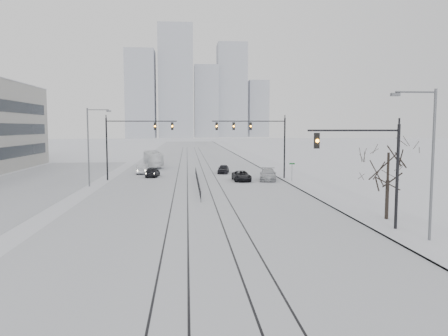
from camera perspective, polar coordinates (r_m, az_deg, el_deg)
ground at (r=22.22m, az=-1.51°, el=-12.48°), size 500.00×500.00×0.00m
road at (r=81.41m, az=-3.98°, el=0.53°), size 22.00×260.00×0.02m
sidewalk_east at (r=82.72m, az=5.41°, el=0.64°), size 5.00×260.00×0.16m
curb at (r=82.32m, az=3.73°, el=0.62°), size 0.10×260.00×0.12m
parking_strip at (r=59.56m, az=-23.21°, el=-1.64°), size 14.00×60.00×0.03m
tram_rails at (r=61.51m, az=-3.69°, el=-1.01°), size 5.30×180.00×0.01m
skyline at (r=295.77m, az=-3.69°, el=9.94°), size 96.00×48.00×72.00m
traffic_mast_near at (r=29.74m, az=18.97°, el=0.73°), size 6.10×0.37×7.00m
traffic_mast_ne at (r=56.90m, az=4.64°, el=4.27°), size 9.60×0.37×8.00m
traffic_mast_nw at (r=57.59m, az=-12.17°, el=3.99°), size 9.10×0.37×8.00m
street_light_east at (r=27.89m, az=25.10°, el=1.57°), size 2.73×0.25×9.00m
street_light_west at (r=52.31m, az=-17.00°, el=3.36°), size 2.73×0.25×9.00m
bare_tree at (r=33.47m, az=20.68°, el=1.03°), size 4.40×4.40×6.10m
median_fence at (r=51.52m, az=-3.47°, el=-1.67°), size 0.06×24.00×1.00m
street_sign at (r=54.94m, az=8.87°, el=-0.16°), size 0.70×0.06×2.40m
sedan_sb_inner at (r=60.76m, az=-9.32°, el=-0.50°), size 1.96×4.21×1.40m
sedan_sb_outer at (r=65.09m, az=-10.71°, el=-0.14°), size 1.82×4.36×1.40m
sedan_nb_front at (r=55.47m, az=2.30°, el=-1.06°), size 2.19×4.61×1.27m
sedan_nb_right at (r=56.36m, az=5.78°, el=-0.87°), size 2.95×5.37×1.47m
sedan_nb_far at (r=64.57m, az=-0.09°, el=-0.14°), size 2.16×3.98×1.29m
box_truck at (r=75.82m, az=-9.26°, el=1.14°), size 4.14×10.03×2.72m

